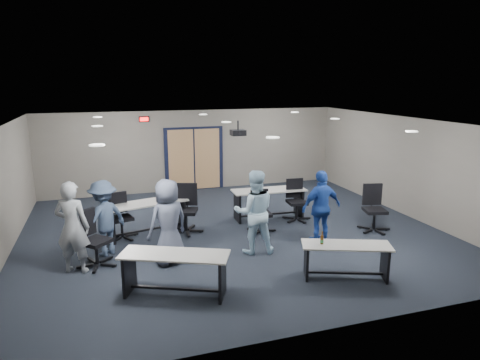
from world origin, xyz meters
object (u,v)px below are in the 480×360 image
object	(u,v)px
chair_back_c	(261,212)
person_lightblue	(254,212)
table_front_left	(175,267)
chair_back_b	(186,209)
table_back_right	(269,199)
person_gray	(72,227)
chair_back_a	(121,217)
chair_loose_left	(95,239)
table_front_right	(345,255)
person_back	(104,218)
table_back_left	(147,212)
person_navy	(321,207)
person_plaid	(168,222)
chair_back_d	(297,201)
chair_loose_right	(375,209)

from	to	relation	value
chair_back_c	person_lightblue	distance (m)	1.29
table_front_left	chair_back_b	xyz separation A→B (m)	(0.78, 3.03, 0.08)
table_back_right	chair_back_c	xyz separation A→B (m)	(-0.60, -1.00, -0.03)
chair_back_b	person_lightblue	xyz separation A→B (m)	(1.17, -1.66, 0.32)
person_gray	chair_back_a	bearing A→B (deg)	-98.35
chair_loose_left	table_front_right	bearing A→B (deg)	-67.97
chair_back_c	person_back	world-z (taller)	person_back
table_back_left	person_navy	world-z (taller)	person_navy
table_back_right	person_plaid	size ratio (longest dim) A/B	1.14
table_front_left	person_lightblue	world-z (taller)	person_lightblue
person_navy	table_back_left	bearing A→B (deg)	-32.22
table_back_left	chair_loose_left	world-z (taller)	chair_loose_left
table_back_left	chair_back_b	world-z (taller)	chair_back_b
chair_back_a	chair_loose_left	world-z (taller)	chair_loose_left
chair_back_d	person_gray	distance (m)	5.70
chair_back_c	person_navy	world-z (taller)	person_navy
person_lightblue	table_front_right	bearing A→B (deg)	135.36
chair_back_a	chair_back_b	xyz separation A→B (m)	(1.53, -0.07, 0.06)
chair_back_d	person_gray	size ratio (longest dim) A/B	0.60
person_gray	chair_back_b	bearing A→B (deg)	-125.90
person_gray	person_plaid	world-z (taller)	person_gray
table_front_left	chair_loose_left	size ratio (longest dim) A/B	1.70
person_gray	table_front_right	bearing A→B (deg)	-178.05
chair_back_d	person_plaid	world-z (taller)	person_plaid
person_navy	person_back	world-z (taller)	person_navy
table_back_right	chair_back_a	size ratio (longest dim) A/B	1.85
chair_back_b	chair_back_c	bearing A→B (deg)	2.06
person_back	chair_back_d	bearing A→B (deg)	153.42
chair_back_d	person_plaid	xyz separation A→B (m)	(-3.66, -1.67, 0.33)
chair_back_d	person_lightblue	xyz separation A→B (m)	(-1.81, -1.68, 0.36)
chair_back_b	person_plaid	world-z (taller)	person_plaid
chair_back_a	person_navy	distance (m)	4.67
chair_back_a	chair_back_c	xyz separation A→B (m)	(3.28, -0.65, -0.02)
chair_back_a	person_navy	world-z (taller)	person_navy
chair_loose_right	chair_back_a	bearing A→B (deg)	-179.15
chair_back_c	person_navy	bearing A→B (deg)	-37.97
table_front_right	chair_back_d	world-z (taller)	chair_back_d
table_back_left	chair_back_c	size ratio (longest dim) A/B	1.97
person_back	table_back_right	bearing A→B (deg)	160.07
chair_back_a	chair_back_d	bearing A→B (deg)	-15.86
table_back_right	chair_loose_left	bearing A→B (deg)	-154.99
chair_loose_right	person_navy	world-z (taller)	person_navy
table_back_right	person_navy	xyz separation A→B (m)	(0.46, -2.05, 0.30)
chair_back_a	table_back_left	bearing A→B (deg)	-4.04
chair_back_d	chair_loose_right	distance (m)	2.00
person_lightblue	person_navy	bearing A→B (deg)	-168.48
table_front_right	person_back	size ratio (longest dim) A/B	1.06
chair_back_c	chair_loose_right	distance (m)	2.82
chair_back_b	chair_loose_left	size ratio (longest dim) A/B	1.04
chair_back_c	chair_loose_left	distance (m)	3.93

